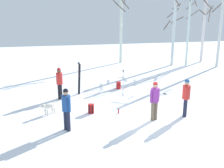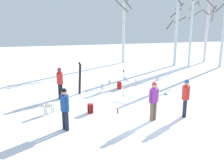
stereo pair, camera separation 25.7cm
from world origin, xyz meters
name	(u,v)px [view 2 (the right image)]	position (x,y,z in m)	size (l,w,h in m)	color
ground_plane	(140,119)	(0.00, 0.00, 0.00)	(60.00, 60.00, 0.00)	white
person_0	(154,99)	(0.53, -0.20, 0.98)	(0.49, 0.34, 1.72)	#72604C
person_1	(186,96)	(2.05, -0.14, 0.98)	(0.34, 0.45, 1.72)	#1E2338
person_2	(60,81)	(-3.23, 3.84, 0.98)	(0.34, 0.48, 1.72)	black
person_3	(65,106)	(-3.21, -0.32, 0.98)	(0.34, 0.47, 1.72)	#1E2338
dog	(48,106)	(-3.88, 1.61, 0.39)	(0.76, 0.56, 0.57)	beige
ski_pair_planted_0	(80,78)	(-2.10, 4.42, 0.92)	(0.21, 0.12, 1.86)	black
ski_pair_lying_0	(165,95)	(2.63, 3.11, 0.01)	(1.80, 1.06, 0.05)	white
ski_poles_0	(124,82)	(0.23, 3.45, 0.80)	(0.07, 0.26, 1.50)	#B2B2BC
backpack_0	(91,109)	(-1.97, 1.28, 0.21)	(0.31, 0.33, 0.44)	red
backpack_1	(119,85)	(0.39, 4.94, 0.21)	(0.32, 0.34, 0.44)	red
water_bottle_0	(118,111)	(-0.76, 0.91, 0.11)	(0.07, 0.07, 0.22)	red
birch_tree_0	(124,21)	(3.11, 13.78, 3.89)	(1.62, 1.79, 7.42)	silver
birch_tree_1	(176,31)	(7.29, 11.37, 3.07)	(1.82, 1.35, 5.99)	silver
birch_tree_2	(192,26)	(8.48, 10.90, 3.53)	(1.18, 1.38, 6.67)	silver
birch_tree_3	(224,22)	(10.77, 9.65, 3.86)	(1.47, 1.48, 7.34)	silver
birch_tree_4	(207,26)	(10.91, 12.26, 3.45)	(1.46, 1.44, 6.52)	silver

